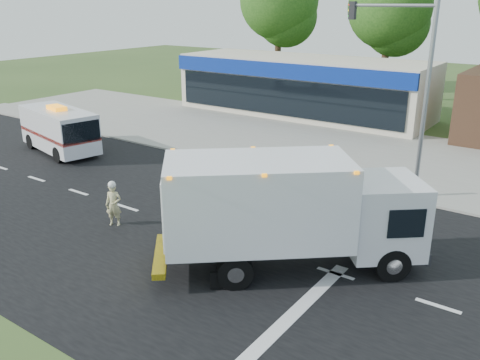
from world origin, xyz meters
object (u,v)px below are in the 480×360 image
(ems_box_truck, at_px, (287,207))
(ambulance_van, at_px, (60,129))
(emergency_worker, at_px, (114,204))
(traffic_signal_pole, at_px, (412,78))

(ems_box_truck, relative_size, ambulance_van, 1.33)
(emergency_worker, bearing_deg, ems_box_truck, -21.18)
(ems_box_truck, bearing_deg, emergency_worker, 146.99)
(ambulance_van, bearing_deg, emergency_worker, -14.47)
(ambulance_van, xyz_separation_m, traffic_signal_pole, (17.04, 4.16, 3.64))
(traffic_signal_pole, bearing_deg, emergency_worker, -129.80)
(emergency_worker, xyz_separation_m, traffic_signal_pole, (7.49, 8.99, 4.08))
(emergency_worker, relative_size, traffic_signal_pole, 0.21)
(ambulance_van, bearing_deg, traffic_signal_pole, 26.06)
(emergency_worker, distance_m, traffic_signal_pole, 12.39)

